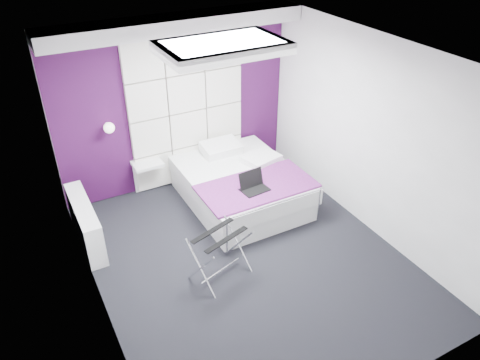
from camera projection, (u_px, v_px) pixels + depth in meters
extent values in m
plane|color=black|center=(247.00, 259.00, 5.94)|extent=(4.40, 4.40, 0.00)
plane|color=white|center=(250.00, 57.00, 4.56)|extent=(4.40, 4.40, 0.00)
plane|color=silver|center=(176.00, 104.00, 6.89)|extent=(3.60, 0.00, 3.60)
plane|color=silver|center=(86.00, 216.00, 4.52)|extent=(0.00, 4.40, 4.40)
plane|color=silver|center=(371.00, 137.00, 5.97)|extent=(0.00, 4.40, 4.40)
cube|color=#370D38|center=(176.00, 104.00, 6.88)|extent=(3.58, 0.02, 2.58)
cube|color=white|center=(176.00, 24.00, 6.07)|extent=(3.58, 0.50, 0.20)
sphere|color=white|center=(108.00, 127.00, 6.41)|extent=(0.15, 0.15, 0.15)
cube|color=white|center=(85.00, 223.00, 6.07)|extent=(0.22, 1.20, 0.60)
cube|color=white|center=(241.00, 193.00, 6.96)|extent=(1.49, 1.86, 0.28)
cube|color=white|center=(241.00, 179.00, 6.82)|extent=(1.53, 1.90, 0.23)
cube|color=#5B1958|center=(257.00, 186.00, 6.41)|extent=(1.59, 0.84, 0.03)
cube|color=white|center=(147.00, 164.00, 6.93)|extent=(0.43, 0.33, 0.05)
cube|color=black|center=(219.00, 235.00, 5.36)|extent=(0.63, 0.47, 0.01)
cube|color=black|center=(255.00, 190.00, 6.30)|extent=(0.36, 0.25, 0.02)
cube|color=black|center=(250.00, 177.00, 6.32)|extent=(0.36, 0.01, 0.24)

